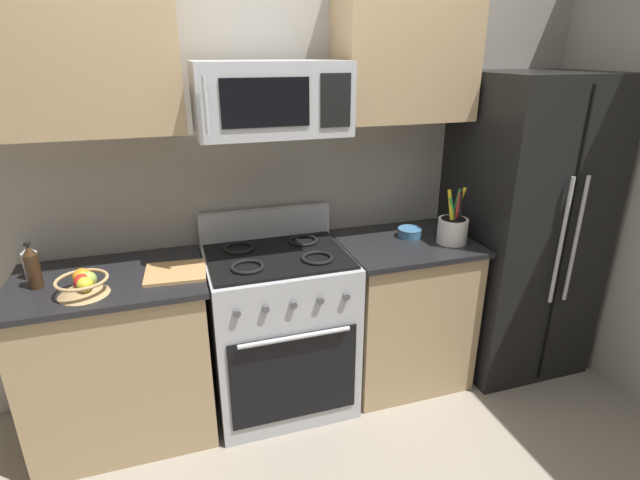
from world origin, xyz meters
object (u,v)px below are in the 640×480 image
at_px(range_oven, 280,328).
at_px(bottle_soy, 33,267).
at_px(utensil_crock, 453,229).
at_px(fruit_basket, 83,284).
at_px(bottle_vinegar, 31,262).
at_px(cutting_board, 176,272).
at_px(microwave, 270,98).
at_px(refrigerator, 521,227).
at_px(prep_bowl, 410,232).

bearing_deg(range_oven, bottle_soy, -179.46).
height_order(utensil_crock, fruit_basket, utensil_crock).
relative_size(utensil_crock, bottle_vinegar, 1.76).
bearing_deg(cutting_board, utensil_crock, -1.65).
xyz_separation_m(microwave, bottle_vinegar, (-1.18, 0.08, -0.73)).
bearing_deg(bottle_soy, cutting_board, -4.07).
bearing_deg(utensil_crock, fruit_basket, -178.46).
relative_size(refrigerator, fruit_basket, 8.00).
relative_size(range_oven, utensil_crock, 3.39).
height_order(range_oven, utensil_crock, utensil_crock).
bearing_deg(range_oven, microwave, 90.06).
relative_size(range_oven, bottle_vinegar, 5.97).
distance_m(utensil_crock, bottle_soy, 2.15).
distance_m(refrigerator, bottle_vinegar, 2.73).
height_order(fruit_basket, cutting_board, fruit_basket).
relative_size(microwave, bottle_soy, 3.20).
bearing_deg(cutting_board, fruit_basket, -166.60).
xyz_separation_m(microwave, bottle_soy, (-1.15, -0.04, -0.71)).
bearing_deg(range_oven, fruit_basket, -170.77).
distance_m(bottle_soy, prep_bowl, 1.96).
bearing_deg(refrigerator, fruit_basket, -176.91).
relative_size(microwave, utensil_crock, 2.25).
xyz_separation_m(range_oven, utensil_crock, (1.00, -0.10, 0.52)).
distance_m(bottle_vinegar, prep_bowl, 2.00).
height_order(bottle_soy, prep_bowl, bottle_soy).
distance_m(range_oven, cutting_board, 0.69).
relative_size(refrigerator, bottle_soy, 8.10).
bearing_deg(prep_bowl, cutting_board, -175.18).
bearing_deg(utensil_crock, range_oven, 174.36).
height_order(microwave, bottle_vinegar, microwave).
relative_size(range_oven, fruit_basket, 4.76).
height_order(refrigerator, microwave, microwave).
bearing_deg(fruit_basket, refrigerator, 3.09).
xyz_separation_m(refrigerator, bottle_vinegar, (-2.73, 0.13, 0.08)).
bearing_deg(refrigerator, range_oven, 179.36).
bearing_deg(utensil_crock, refrigerator, 8.53).
relative_size(microwave, prep_bowl, 5.11).
xyz_separation_m(utensil_crock, cutting_board, (-1.53, 0.04, -0.07)).
bearing_deg(refrigerator, prep_bowl, 174.12).
bearing_deg(cutting_board, prep_bowl, 4.82).
relative_size(refrigerator, cutting_board, 6.30).
height_order(microwave, prep_bowl, microwave).
bearing_deg(bottle_vinegar, bottle_soy, -73.72).
xyz_separation_m(range_oven, bottle_vinegar, (-1.18, 0.11, 0.52)).
height_order(range_oven, cutting_board, range_oven).
height_order(microwave, utensil_crock, microwave).
bearing_deg(bottle_vinegar, refrigerator, -2.64).
distance_m(utensil_crock, cutting_board, 1.53).
bearing_deg(fruit_basket, prep_bowl, 6.83).
relative_size(cutting_board, bottle_vinegar, 1.59).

